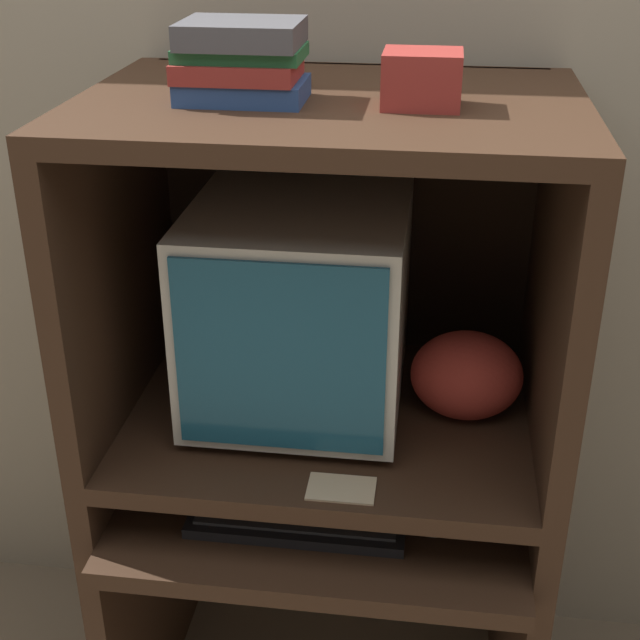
{
  "coord_description": "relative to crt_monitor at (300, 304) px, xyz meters",
  "views": [
    {
      "loc": [
        0.18,
        -1.16,
        1.73
      ],
      "look_at": [
        -0.02,
        0.31,
        0.99
      ],
      "focal_mm": 50.0,
      "sensor_mm": 36.0,
      "label": 1
    }
  ],
  "objects": [
    {
      "name": "hutch_upper",
      "position": [
        0.06,
        -0.0,
        0.19
      ],
      "size": [
        0.84,
        0.61,
        0.61
      ],
      "color": "#382316",
      "rests_on": "desk_monitor_shelf"
    },
    {
      "name": "paper_card",
      "position": [
        0.11,
        -0.28,
        -0.21
      ],
      "size": [
        0.12,
        0.07,
        0.0
      ],
      "color": "#CCB28C",
      "rests_on": "desk_monitor_shelf"
    },
    {
      "name": "desk_monitor_shelf",
      "position": [
        0.06,
        -0.03,
        -0.24
      ],
      "size": [
        0.84,
        0.61,
        0.13
      ],
      "color": "#382316",
      "rests_on": "desk_base"
    },
    {
      "name": "storage_box",
      "position": [
        0.21,
        -0.08,
        0.44
      ],
      "size": [
        0.12,
        0.1,
        0.09
      ],
      "color": "maroon",
      "rests_on": "hutch_upper"
    },
    {
      "name": "crt_monitor",
      "position": [
        0.0,
        0.0,
        0.0
      ],
      "size": [
        0.39,
        0.45,
        0.4
      ],
      "color": "beige",
      "rests_on": "desk_monitor_shelf"
    },
    {
      "name": "desk_base",
      "position": [
        0.06,
        -0.07,
        -0.6
      ],
      "size": [
        0.84,
        0.67,
        0.66
      ],
      "color": "#382316",
      "rests_on": "ground_plane"
    },
    {
      "name": "snack_bag",
      "position": [
        0.32,
        -0.01,
        -0.12
      ],
      "size": [
        0.21,
        0.16,
        0.17
      ],
      "color": "#BC382D",
      "rests_on": "desk_monitor_shelf"
    },
    {
      "name": "keyboard",
      "position": [
        0.03,
        -0.2,
        -0.33
      ],
      "size": [
        0.4,
        0.17,
        0.03
      ],
      "color": "black",
      "rests_on": "desk_base"
    },
    {
      "name": "book_stack",
      "position": [
        -0.08,
        -0.08,
        0.46
      ],
      "size": [
        0.2,
        0.16,
        0.12
      ],
      "color": "navy",
      "rests_on": "hutch_upper"
    },
    {
      "name": "mouse",
      "position": [
        0.27,
        -0.21,
        -0.33
      ],
      "size": [
        0.06,
        0.04,
        0.03
      ],
      "color": "#28282B",
      "rests_on": "desk_base"
    },
    {
      "name": "wall_back",
      "position": [
        0.06,
        0.33,
        0.3
      ],
      "size": [
        6.0,
        0.06,
        2.6
      ],
      "color": "gray",
      "rests_on": "ground_plane"
    }
  ]
}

